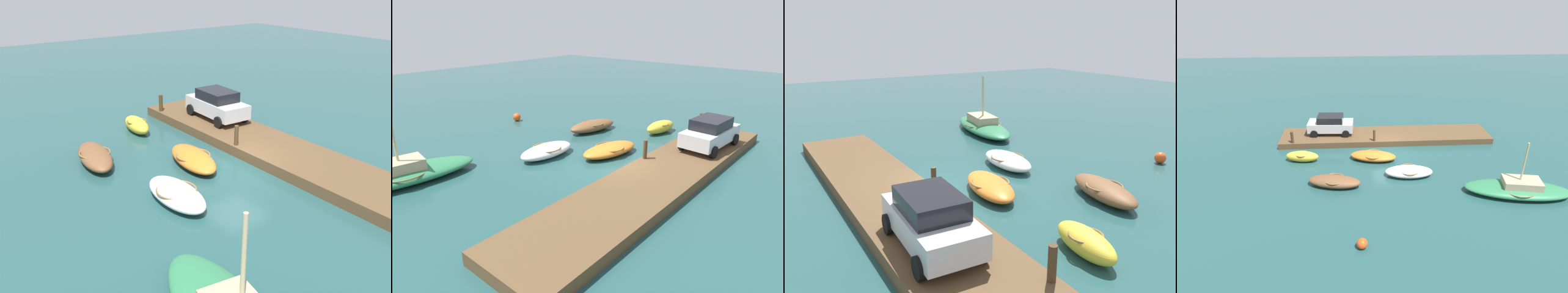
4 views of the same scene
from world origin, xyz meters
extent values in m
plane|color=#234C4C|center=(0.00, 0.00, 0.00)|extent=(84.00, 84.00, 0.00)
cube|color=brown|center=(0.00, -2.38, 0.26)|extent=(18.40, 3.48, 0.51)
ellipsoid|color=brown|center=(4.23, 5.16, 0.37)|extent=(3.82, 2.08, 0.73)
torus|color=olive|center=(4.23, 5.16, 0.57)|extent=(1.73, 1.73, 0.07)
ellipsoid|color=white|center=(-1.05, 4.13, 0.34)|extent=(3.48, 1.71, 0.68)
torus|color=olive|center=(-1.05, 4.13, 0.53)|extent=(1.70, 1.70, 0.07)
ellipsoid|color=orange|center=(1.36, 1.54, 0.33)|extent=(3.83, 2.23, 0.65)
torus|color=olive|center=(1.36, 1.54, 0.51)|extent=(1.92, 1.92, 0.07)
ellipsoid|color=#2D7A4C|center=(-7.74, 6.86, 0.36)|extent=(7.08, 3.46, 0.72)
torus|color=olive|center=(-7.74, 6.86, 0.56)|extent=(2.77, 2.77, 0.07)
cube|color=tan|center=(-7.93, 6.90, 0.86)|extent=(2.55, 1.72, 0.55)
cylinder|color=#C6B284|center=(-7.81, 6.87, 2.16)|extent=(0.12, 0.12, 3.16)
ellipsoid|color=gold|center=(6.90, 1.42, 0.41)|extent=(2.68, 1.35, 0.81)
torus|color=olive|center=(6.90, 1.42, 0.63)|extent=(1.22, 1.22, 0.07)
cylinder|color=#47331E|center=(1.12, -0.89, 1.01)|extent=(0.21, 0.21, 1.00)
cylinder|color=#47331E|center=(8.00, -0.89, 1.01)|extent=(0.23, 0.23, 1.00)
cube|color=silver|center=(4.87, -2.73, 1.22)|extent=(4.02, 1.99, 0.78)
cube|color=black|center=(4.87, -2.73, 1.90)|extent=(2.28, 1.69, 0.58)
cylinder|color=black|center=(6.29, -1.91, 0.83)|extent=(0.65, 0.25, 0.64)
cylinder|color=black|center=(6.20, -3.69, 0.83)|extent=(0.65, 0.25, 0.64)
cylinder|color=black|center=(3.54, -1.77, 0.83)|extent=(0.65, 0.25, 0.64)
cylinder|color=black|center=(3.45, -3.55, 0.83)|extent=(0.65, 0.25, 0.64)
sphere|color=#E54C19|center=(2.53, 11.14, 0.29)|extent=(0.58, 0.58, 0.58)
camera|label=1|loc=(-13.53, 12.45, 8.50)|focal=39.73mm
camera|label=2|loc=(-13.64, -9.51, 7.34)|focal=32.41mm
camera|label=3|loc=(14.69, -7.08, 6.61)|focal=37.51mm
camera|label=4|loc=(2.76, 23.90, 12.16)|focal=29.58mm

